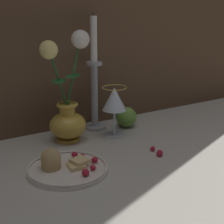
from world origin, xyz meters
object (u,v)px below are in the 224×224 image
Objects in this scene: vase at (67,107)px; candlestick at (94,85)px; plate_with_pastries at (65,167)px; wine_glass at (114,101)px; apple_beside_vase at (126,117)px.

candlestick is (0.13, 0.06, 0.04)m from vase.
wine_glass is at bearing 32.88° from plate_with_pastries.
candlestick reaches higher than vase.
vase reaches higher than wine_glass.
apple_beside_vase is (0.08, 0.05, -0.08)m from wine_glass.
vase is 0.24m from plate_with_pastries.
plate_with_pastries is 0.31m from wine_glass.
vase is at bearing -155.10° from candlestick.
candlestick is at bearing 48.23° from plate_with_pastries.
candlestick is 4.62× the size of apple_beside_vase.
candlestick reaches higher than apple_beside_vase.
apple_beside_vase is at bearing 32.03° from wine_glass.
candlestick reaches higher than plate_with_pastries.
wine_glass is 1.94× the size of apple_beside_vase.
wine_glass is 0.12m from apple_beside_vase.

